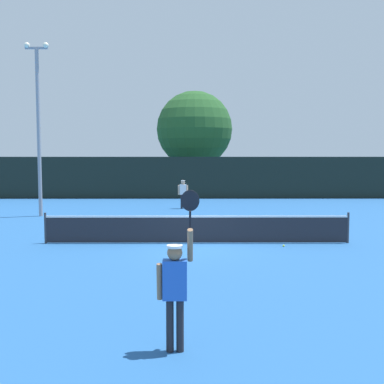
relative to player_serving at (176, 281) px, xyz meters
name	(u,v)px	position (x,y,z in m)	size (l,w,h in m)	color
ground_plane	(197,243)	(0.48, 9.04, -1.13)	(120.00, 120.00, 0.00)	#235693
tennis_net	(197,229)	(0.48, 9.04, -0.62)	(10.60, 0.08, 1.07)	#232328
perimeter_fence	(193,178)	(0.48, 25.26, 0.29)	(38.88, 0.12, 2.85)	black
player_serving	(176,281)	(0.00, 0.00, 0.00)	(0.68, 0.40, 2.56)	blue
player_receiving	(183,191)	(-0.14, 19.32, -0.17)	(0.57, 0.23, 1.59)	white
tennis_ball	(284,246)	(3.37, 8.38, -1.10)	(0.07, 0.07, 0.07)	#CCE033
light_pole	(38,119)	(-7.15, 16.15, 3.65)	(1.18, 0.28, 8.43)	gray
large_tree	(194,129)	(0.62, 30.13, 3.82)	(5.90, 5.90, 7.91)	brown
parked_car_near	(155,181)	(-2.70, 32.80, -0.36)	(2.35, 4.38, 1.69)	navy
parked_car_mid	(214,181)	(2.22, 31.76, -0.36)	(2.41, 4.41, 1.69)	#B7B7BC
parked_car_far	(319,182)	(10.80, 31.24, -0.36)	(2.11, 4.29, 1.69)	navy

